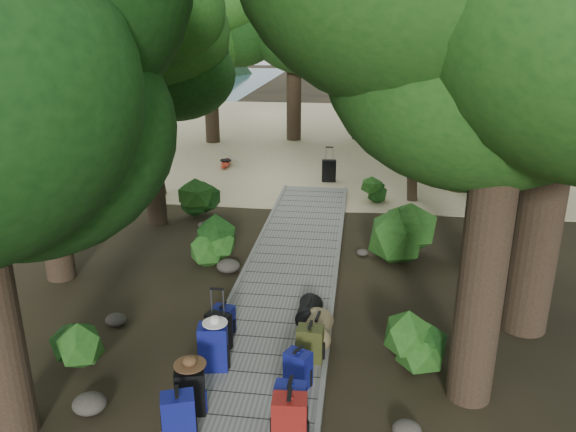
% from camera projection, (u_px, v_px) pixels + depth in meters
% --- Properties ---
extents(ground, '(120.00, 120.00, 0.00)m').
position_uv_depth(ground, '(286.00, 290.00, 11.20)').
color(ground, '#312818').
rests_on(ground, ground).
extents(sand_beach, '(40.00, 22.00, 0.02)m').
position_uv_depth(sand_beach, '(332.00, 136.00, 26.18)').
color(sand_beach, '#C8B787').
rests_on(sand_beach, ground).
extents(boardwalk, '(2.00, 12.00, 0.12)m').
position_uv_depth(boardwalk, '(292.00, 267.00, 12.11)').
color(boardwalk, gray).
rests_on(boardwalk, ground).
extents(backpack_left_a, '(0.48, 0.40, 0.76)m').
position_uv_depth(backpack_left_a, '(179.00, 417.00, 6.86)').
color(backpack_left_a, navy).
rests_on(backpack_left_a, boardwalk).
extents(backpack_left_b, '(0.45, 0.37, 0.71)m').
position_uv_depth(backpack_left_b, '(190.00, 389.00, 7.40)').
color(backpack_left_b, black).
rests_on(backpack_left_b, boardwalk).
extents(backpack_left_c, '(0.47, 0.37, 0.80)m').
position_uv_depth(backpack_left_c, '(213.00, 345.00, 8.35)').
color(backpack_left_c, navy).
rests_on(backpack_left_c, boardwalk).
extents(backpack_left_d, '(0.38, 0.31, 0.53)m').
position_uv_depth(backpack_left_d, '(224.00, 318.00, 9.35)').
color(backpack_left_d, navy).
rests_on(backpack_left_d, boardwalk).
extents(backpack_right_a, '(0.44, 0.32, 0.76)m').
position_uv_depth(backpack_right_a, '(290.00, 419.00, 6.82)').
color(backpack_right_a, maroon).
rests_on(backpack_right_a, boardwalk).
extents(backpack_right_b, '(0.41, 0.29, 0.72)m').
position_uv_depth(backpack_right_b, '(290.00, 405.00, 7.10)').
color(backpack_right_b, navy).
rests_on(backpack_right_b, boardwalk).
extents(backpack_right_c, '(0.43, 0.38, 0.61)m').
position_uv_depth(backpack_right_c, '(298.00, 367.00, 7.96)').
color(backpack_right_c, navy).
rests_on(backpack_right_c, boardwalk).
extents(backpack_right_d, '(0.41, 0.31, 0.61)m').
position_uv_depth(backpack_right_d, '(310.00, 342.00, 8.59)').
color(backpack_right_d, '#393E18').
rests_on(backpack_right_d, boardwalk).
extents(duffel_right_khaki, '(0.50, 0.69, 0.43)m').
position_uv_depth(duffel_right_khaki, '(317.00, 329.00, 9.13)').
color(duffel_right_khaki, brown).
rests_on(duffel_right_khaki, boardwalk).
extents(duffel_right_black, '(0.43, 0.65, 0.39)m').
position_uv_depth(duffel_right_black, '(309.00, 312.00, 9.70)').
color(duffel_right_black, black).
rests_on(duffel_right_black, boardwalk).
extents(suitcase_on_boardwalk, '(0.44, 0.32, 0.60)m').
position_uv_depth(suitcase_on_boardwalk, '(219.00, 331.00, 8.90)').
color(suitcase_on_boardwalk, black).
rests_on(suitcase_on_boardwalk, boardwalk).
extents(lone_suitcase_on_sand, '(0.48, 0.31, 0.72)m').
position_uv_depth(lone_suitcase_on_sand, '(329.00, 171.00, 18.61)').
color(lone_suitcase_on_sand, black).
rests_on(lone_suitcase_on_sand, sand_beach).
extents(hat_brown, '(0.43, 0.43, 0.13)m').
position_uv_depth(hat_brown, '(190.00, 360.00, 7.29)').
color(hat_brown, '#51351E').
rests_on(hat_brown, backpack_left_b).
extents(hat_white, '(0.37, 0.37, 0.12)m').
position_uv_depth(hat_white, '(215.00, 319.00, 8.14)').
color(hat_white, silver).
rests_on(hat_white, backpack_left_c).
extents(kayak, '(1.00, 3.03, 0.30)m').
position_uv_depth(kayak, '(226.00, 162.00, 20.69)').
color(kayak, '#B1230F').
rests_on(kayak, sand_beach).
extents(sun_lounger, '(1.30, 2.04, 0.63)m').
position_uv_depth(sun_lounger, '(427.00, 167.00, 19.31)').
color(sun_lounger, silver).
rests_on(sun_lounger, sand_beach).
extents(tree_right_a, '(5.27, 5.27, 8.78)m').
position_uv_depth(tree_right_a, '(506.00, 82.00, 6.60)').
color(tree_right_a, black).
rests_on(tree_right_a, ground).
extents(tree_right_c, '(5.27, 5.27, 9.12)m').
position_uv_depth(tree_right_c, '(503.00, 49.00, 10.75)').
color(tree_right_c, black).
rests_on(tree_right_c, ground).
extents(tree_right_d, '(5.78, 5.78, 10.60)m').
position_uv_depth(tree_right_d, '(537.00, 11.00, 12.80)').
color(tree_right_d, black).
rests_on(tree_right_d, ground).
extents(tree_right_e, '(4.58, 4.58, 8.24)m').
position_uv_depth(tree_right_e, '(471.00, 56.00, 16.39)').
color(tree_right_e, black).
rests_on(tree_right_e, ground).
extents(tree_right_f, '(5.63, 5.63, 10.06)m').
position_uv_depth(tree_right_f, '(528.00, 23.00, 17.87)').
color(tree_right_f, black).
rests_on(tree_right_f, ground).
extents(tree_left_b, '(4.58, 4.58, 8.24)m').
position_uv_depth(tree_left_b, '(33.00, 75.00, 10.40)').
color(tree_left_b, black).
rests_on(tree_left_b, ground).
extents(tree_left_c, '(4.15, 4.15, 7.22)m').
position_uv_depth(tree_left_c, '(147.00, 84.00, 13.76)').
color(tree_left_c, black).
rests_on(tree_left_c, ground).
extents(tree_back_a, '(5.40, 5.40, 9.34)m').
position_uv_depth(tree_back_a, '(294.00, 31.00, 23.83)').
color(tree_back_a, black).
rests_on(tree_back_a, ground).
extents(tree_back_b, '(5.97, 5.97, 10.65)m').
position_uv_depth(tree_back_b, '(365.00, 15.00, 23.80)').
color(tree_back_b, black).
rests_on(tree_back_b, ground).
extents(tree_back_c, '(5.38, 5.38, 9.68)m').
position_uv_depth(tree_back_c, '(455.00, 27.00, 23.59)').
color(tree_back_c, black).
rests_on(tree_back_c, ground).
extents(tree_back_d, '(5.22, 5.22, 8.70)m').
position_uv_depth(tree_back_d, '(209.00, 40.00, 23.42)').
color(tree_back_d, black).
rests_on(tree_back_d, ground).
extents(palm_right_a, '(4.15, 4.15, 7.08)m').
position_uv_depth(palm_right_a, '(425.00, 79.00, 15.82)').
color(palm_right_a, '#134613').
rests_on(palm_right_a, ground).
extents(palm_right_b, '(4.01, 4.01, 7.74)m').
position_uv_depth(palm_right_b, '(462.00, 57.00, 20.10)').
color(palm_right_b, '#134613').
rests_on(palm_right_b, ground).
extents(palm_right_c, '(4.20, 4.20, 6.68)m').
position_uv_depth(palm_right_c, '(395.00, 68.00, 22.04)').
color(palm_right_c, '#134613').
rests_on(palm_right_c, ground).
extents(palm_left_a, '(4.38, 4.38, 6.97)m').
position_uv_depth(palm_left_a, '(144.00, 79.00, 16.21)').
color(palm_left_a, '#134613').
rests_on(palm_left_a, ground).
extents(rock_left_a, '(0.47, 0.43, 0.26)m').
position_uv_depth(rock_left_a, '(90.00, 404.00, 7.66)').
color(rock_left_a, '#4C473F').
rests_on(rock_left_a, ground).
extents(rock_left_b, '(0.38, 0.34, 0.21)m').
position_uv_depth(rock_left_b, '(116.00, 320.00, 9.87)').
color(rock_left_b, '#4C473F').
rests_on(rock_left_b, ground).
extents(rock_left_c, '(0.51, 0.46, 0.28)m').
position_uv_depth(rock_left_c, '(228.00, 266.00, 11.95)').
color(rock_left_c, '#4C473F').
rests_on(rock_left_c, ground).
extents(rock_left_d, '(0.29, 0.26, 0.16)m').
position_uv_depth(rock_left_d, '(204.00, 225.00, 14.53)').
color(rock_left_d, '#4C473F').
rests_on(rock_left_d, ground).
extents(rock_right_a, '(0.38, 0.34, 0.21)m').
position_uv_depth(rock_right_a, '(407.00, 429.00, 7.21)').
color(rock_right_a, '#4C473F').
rests_on(rock_right_a, ground).
extents(rock_right_b, '(0.51, 0.46, 0.28)m').
position_uv_depth(rock_right_b, '(428.00, 335.00, 9.32)').
color(rock_right_b, '#4C473F').
rests_on(rock_right_b, ground).
extents(rock_right_c, '(0.27, 0.25, 0.15)m').
position_uv_depth(rock_right_c, '(362.00, 252.00, 12.81)').
color(rock_right_c, '#4C473F').
rests_on(rock_right_c, ground).
extents(rock_right_d, '(0.52, 0.47, 0.29)m').
position_uv_depth(rock_right_d, '(413.00, 223.00, 14.50)').
color(rock_right_d, '#4C473F').
rests_on(rock_right_d, ground).
extents(shrub_left_a, '(0.96, 0.96, 0.86)m').
position_uv_depth(shrub_left_a, '(80.00, 347.00, 8.45)').
color(shrub_left_a, '#1B4B16').
rests_on(shrub_left_a, ground).
extents(shrub_left_b, '(0.98, 0.98, 0.88)m').
position_uv_depth(shrub_left_b, '(213.00, 243.00, 12.36)').
color(shrub_left_b, '#1B4B16').
rests_on(shrub_left_b, ground).
extents(shrub_left_c, '(1.15, 1.15, 1.04)m').
position_uv_depth(shrub_left_c, '(195.00, 199.00, 15.16)').
color(shrub_left_c, '#1B4B16').
rests_on(shrub_left_c, ground).
extents(shrub_right_a, '(0.94, 0.94, 0.85)m').
position_uv_depth(shrub_right_a, '(414.00, 340.00, 8.63)').
color(shrub_right_a, '#1B4B16').
rests_on(shrub_right_a, ground).
extents(shrub_right_b, '(1.36, 1.36, 1.23)m').
position_uv_depth(shrub_right_b, '(401.00, 232.00, 12.53)').
color(shrub_right_b, '#1B4B16').
rests_on(shrub_right_b, ground).
extents(shrub_right_c, '(0.77, 0.77, 0.70)m').
position_uv_depth(shrub_right_c, '(371.00, 191.00, 16.46)').
color(shrub_right_c, '#1B4B16').
rests_on(shrub_right_c, ground).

